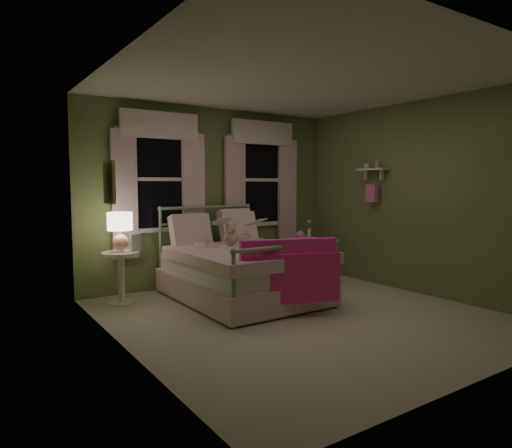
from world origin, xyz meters
TOP-DOWN VIEW (x-y plane):
  - room_shell at (0.00, 0.00)m, footprint 4.20×4.20m
  - bed at (-0.17, 0.99)m, footprint 1.58×2.04m
  - pink_throw at (-0.18, -0.02)m, footprint 1.07×0.50m
  - child_left at (-0.46, 1.43)m, footprint 0.33×0.26m
  - child_right at (0.10, 1.43)m, footprint 0.42×0.39m
  - book_left at (-0.46, 1.18)m, footprint 0.22×0.15m
  - book_right at (0.10, 1.18)m, footprint 0.22×0.17m
  - teddy_bear at (-0.18, 1.27)m, footprint 0.23×0.19m
  - nightstand_left at (-1.54, 1.61)m, footprint 0.46×0.46m
  - table_lamp at (-1.54, 1.61)m, footprint 0.30×0.30m
  - book_nightstand at (-1.44, 1.53)m, footprint 0.22×0.26m
  - nightstand_right at (1.24, 1.41)m, footprint 0.50×0.40m
  - pink_toy at (1.14, 1.41)m, footprint 0.14×0.20m
  - bud_vase at (1.36, 1.46)m, footprint 0.06×0.06m
  - window_left at (-0.85, 2.03)m, footprint 1.34×0.13m
  - window_right at (0.85, 2.03)m, footprint 1.34×0.13m
  - wall_shelf at (1.90, 0.70)m, footprint 0.15×0.50m
  - framed_picture at (-1.95, 0.60)m, footprint 0.03×0.32m

SIDE VIEW (x-z plane):
  - bed at x=-0.17m, z-range -0.22..0.97m
  - nightstand_left at x=-1.54m, z-range 0.09..0.74m
  - nightstand_right at x=1.24m, z-range 0.23..0.87m
  - pink_throw at x=-0.18m, z-range 0.26..0.96m
  - book_nightstand at x=-1.44m, z-range 0.65..0.67m
  - pink_toy at x=1.14m, z-range 0.64..0.78m
  - bud_vase at x=1.36m, z-range 0.65..0.93m
  - teddy_bear at x=-0.18m, z-range 0.64..0.95m
  - child_right at x=0.10m, z-range 0.57..1.26m
  - book_right at x=0.10m, z-range 0.79..1.05m
  - table_lamp at x=-1.54m, z-range 0.72..1.19m
  - child_left at x=-0.46m, z-range 0.57..1.35m
  - book_left at x=-0.46m, z-range 0.83..1.09m
  - room_shell at x=0.00m, z-range -0.80..3.40m
  - framed_picture at x=-1.95m, z-range 1.29..1.71m
  - wall_shelf at x=1.90m, z-range 1.22..1.82m
  - window_left at x=-0.85m, z-range 0.64..2.60m
  - window_right at x=0.85m, z-range 0.64..2.60m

